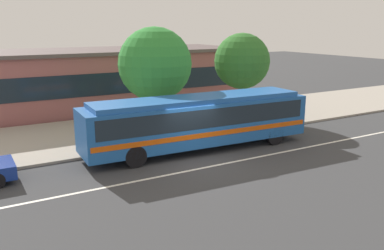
# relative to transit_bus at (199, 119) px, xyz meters

# --- Properties ---
(ground_plane) EXTENTS (120.00, 120.00, 0.00)m
(ground_plane) POSITION_rel_transit_bus_xyz_m (-1.07, -1.70, -1.59)
(ground_plane) COLOR #38393B
(sidewalk_slab) EXTENTS (60.00, 8.00, 0.12)m
(sidewalk_slab) POSITION_rel_transit_bus_xyz_m (-1.07, 5.35, -1.53)
(sidewalk_slab) COLOR #9E968A
(sidewalk_slab) RESTS_ON ground_plane
(lane_stripe_center) EXTENTS (56.00, 0.16, 0.01)m
(lane_stripe_center) POSITION_rel_transit_bus_xyz_m (-1.07, -2.50, -1.58)
(lane_stripe_center) COLOR silver
(lane_stripe_center) RESTS_ON ground_plane
(transit_bus) EXTENTS (11.80, 2.98, 2.72)m
(transit_bus) POSITION_rel_transit_bus_xyz_m (0.00, 0.00, 0.00)
(transit_bus) COLOR #1E56A1
(transit_bus) RESTS_ON ground_plane
(pedestrian_waiting_near_sign) EXTENTS (0.45, 0.45, 1.73)m
(pedestrian_waiting_near_sign) POSITION_rel_transit_bus_xyz_m (-1.43, 3.32, -0.46)
(pedestrian_waiting_near_sign) COLOR #2C3D3E
(pedestrian_waiting_near_sign) RESTS_ON sidewalk_slab
(pedestrian_walking_along_curb) EXTENTS (0.41, 0.41, 1.66)m
(pedestrian_walking_along_curb) POSITION_rel_transit_bus_xyz_m (-0.72, 3.03, -0.50)
(pedestrian_walking_along_curb) COLOR #715950
(pedestrian_walking_along_curb) RESTS_ON sidewalk_slab
(bus_stop_sign) EXTENTS (0.08, 0.44, 2.31)m
(bus_stop_sign) POSITION_rel_transit_bus_xyz_m (4.22, 2.15, 0.02)
(bus_stop_sign) COLOR gray
(bus_stop_sign) RESTS_ON sidewalk_slab
(street_tree_near_stop) EXTENTS (4.19, 4.19, 5.96)m
(street_tree_near_stop) POSITION_rel_transit_bus_xyz_m (-0.40, 4.18, 2.39)
(street_tree_near_stop) COLOR brown
(street_tree_near_stop) RESTS_ON sidewalk_slab
(street_tree_mid_block) EXTENTS (3.64, 3.64, 5.55)m
(street_tree_mid_block) POSITION_rel_transit_bus_xyz_m (6.07, 4.66, 2.25)
(street_tree_mid_block) COLOR brown
(street_tree_mid_block) RESTS_ON sidewalk_slab
(station_building) EXTENTS (21.03, 7.69, 4.38)m
(station_building) POSITION_rel_transit_bus_xyz_m (-0.45, 13.27, 0.61)
(station_building) COLOR #985453
(station_building) RESTS_ON ground_plane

